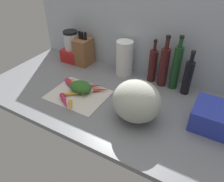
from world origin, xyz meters
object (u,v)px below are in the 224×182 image
(carrot_8, at_px, (76,93))
(knife_block, at_px, (84,51))
(carrot_1, at_px, (65,102))
(carrot_9, at_px, (71,106))
(blender_appliance, at_px, (72,48))
(bottle_2, at_px, (176,67))
(bottle_3, at_px, (188,77))
(carrot_10, at_px, (95,86))
(winter_squash, at_px, (137,101))
(carrot_2, at_px, (69,84))
(cutting_board, at_px, (78,94))
(carrot_4, at_px, (78,85))
(dish_rack, at_px, (222,120))
(carrot_6, at_px, (80,83))
(carrot_3, at_px, (75,87))
(carrot_0, at_px, (73,86))
(bottle_1, at_px, (164,66))
(paper_towel_roll, at_px, (124,58))
(carrot_5, at_px, (82,92))
(bottle_0, at_px, (153,65))
(carrot_7, at_px, (102,90))

(carrot_8, height_order, knife_block, knife_block)
(carrot_1, xyz_separation_m, carrot_9, (0.05, -0.01, -0.01))
(blender_appliance, height_order, bottle_2, bottle_2)
(carrot_8, height_order, bottle_3, bottle_3)
(carrot_1, xyz_separation_m, carrot_10, (0.06, 0.24, -0.00))
(carrot_10, relative_size, winter_squash, 0.40)
(carrot_2, height_order, bottle_2, bottle_2)
(carrot_1, bearing_deg, cutting_board, 86.66)
(carrot_4, relative_size, dish_rack, 0.57)
(carrot_8, relative_size, carrot_9, 1.47)
(carrot_6, height_order, blender_appliance, blender_appliance)
(carrot_3, xyz_separation_m, carrot_4, (0.00, 0.03, 0.00))
(carrot_0, xyz_separation_m, carrot_2, (-0.03, -0.00, 0.00))
(carrot_8, height_order, winter_squash, winter_squash)
(carrot_4, relative_size, carrot_9, 1.54)
(carrot_8, xyz_separation_m, bottle_3, (0.59, 0.38, 0.10))
(winter_squash, relative_size, bottle_2, 0.73)
(carrot_3, relative_size, winter_squash, 0.68)
(carrot_3, height_order, bottle_1, bottle_1)
(cutting_board, xyz_separation_m, paper_towel_roll, (0.13, 0.38, 0.12))
(carrot_8, bearing_deg, carrot_3, 131.81)
(carrot_3, distance_m, blender_appliance, 0.44)
(carrot_6, bearing_deg, bottle_1, 31.46)
(carrot_4, height_order, bottle_2, bottle_2)
(carrot_5, bearing_deg, carrot_9, -79.87)
(carrot_5, bearing_deg, cutting_board, -146.95)
(carrot_6, bearing_deg, bottle_0, 38.10)
(blender_appliance, bearing_deg, carrot_9, -53.03)
(winter_squash, distance_m, bottle_1, 0.39)
(carrot_6, xyz_separation_m, carrot_8, (0.05, -0.11, -0.00))
(carrot_5, relative_size, knife_block, 0.57)
(bottle_0, bearing_deg, paper_towel_roll, -175.62)
(carrot_5, bearing_deg, carrot_0, 161.13)
(carrot_6, bearing_deg, carrot_9, -65.83)
(carrot_1, height_order, carrot_7, carrot_1)
(carrot_4, bearing_deg, carrot_9, -63.37)
(cutting_board, height_order, carrot_9, carrot_9)
(knife_block, bearing_deg, carrot_9, -62.21)
(carrot_6, relative_size, carrot_10, 1.43)
(bottle_2, distance_m, dish_rack, 0.42)
(paper_towel_roll, bearing_deg, bottle_3, -2.66)
(carrot_3, xyz_separation_m, dish_rack, (0.87, 0.09, 0.04))
(carrot_7, distance_m, carrot_8, 0.17)
(carrot_5, bearing_deg, carrot_4, 143.81)
(carrot_4, relative_size, carrot_6, 1.10)
(paper_towel_roll, xyz_separation_m, bottle_0, (0.21, 0.02, -0.01))
(bottle_1, bearing_deg, carrot_10, -144.30)
(carrot_3, height_order, carrot_8, same)
(paper_towel_roll, relative_size, bottle_3, 0.86)
(carrot_2, height_order, carrot_7, carrot_2)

